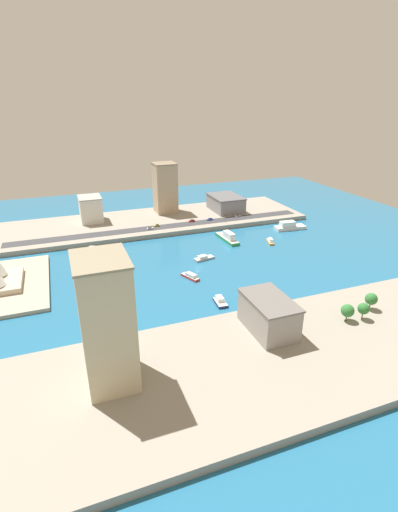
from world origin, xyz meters
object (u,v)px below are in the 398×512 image
ferry_white_commuter (289,226)px  traffic_light_waterfront (225,217)px  hatchback_blue (210,219)px  van_white (150,228)px  pickup_red (192,221)px  patrol_launch_navy (220,301)px  water_taxi_orange (270,241)px  carpark_squat_concrete (269,314)px  office_block_beige (107,323)px  yacht_sleek_gray (204,258)px  warehouse_low_gray (226,203)px  ferry_yellow_fast (91,255)px  sedan_silver (238,216)px  tugboat_red (190,276)px  apartment_midrise_tan (165,188)px  hotel_broad_white (91,209)px  ferry_green_doubledeck (228,237)px  taxi_yellow_cab (157,225)px

ferry_white_commuter → traffic_light_waterfront: traffic_light_waterfront is taller
hatchback_blue → van_white: bearing=95.4°
pickup_red → van_white: size_ratio=1.09×
patrol_launch_navy → water_taxi_orange: (65.63, -67.57, 0.13)m
patrol_launch_navy → van_white: (115.00, 7.64, 3.14)m
carpark_squat_concrete → van_white: (148.13, 15.28, -6.69)m
ferry_white_commuter → office_block_beige: office_block_beige is taller
yacht_sleek_gray → warehouse_low_gray: bearing=-32.0°
ferry_yellow_fast → traffic_light_waterfront: traffic_light_waterfront is taller
yacht_sleek_gray → van_white: (60.32, 20.12, 3.27)m
hatchback_blue → ferry_white_commuter: bearing=-121.9°
ferry_white_commuter → warehouse_low_gray: 63.58m
ferry_yellow_fast → sedan_silver: ferry_yellow_fast is taller
tugboat_red → ferry_yellow_fast: 70.91m
tugboat_red → apartment_midrise_tan: (124.13, -21.24, 23.13)m
apartment_midrise_tan → hotel_broad_white: bearing=93.9°
apartment_midrise_tan → van_white: apartment_midrise_tan is taller
ferry_green_doubledeck → warehouse_low_gray: warehouse_low_gray is taller
tugboat_red → ferry_green_doubledeck: bearing=-43.5°
patrol_launch_navy → ferry_yellow_fast: size_ratio=0.47×
office_block_beige → hatchback_blue: bearing=-32.7°
ferry_yellow_fast → carpark_squat_concrete: (-115.50, -62.37, 8.90)m
warehouse_low_gray → pickup_red: size_ratio=6.75×
ferry_green_doubledeck → apartment_midrise_tan: 82.73m
warehouse_low_gray → hatchback_blue: (-22.36, 23.83, -5.57)m
hotel_broad_white → ferry_yellow_fast: bearing=173.2°
taxi_yellow_cab → traffic_light_waterfront: bearing=-100.3°
water_taxi_orange → warehouse_low_gray: (76.58, 0.40, 8.63)m
ferry_yellow_fast → ferry_white_commuter: size_ratio=0.92×
water_taxi_orange → office_block_beige: (-106.28, 127.27, 25.68)m
warehouse_low_gray → pickup_red: bearing=118.4°
ferry_green_doubledeck → pickup_red: bearing=17.7°
office_block_beige → hotel_broad_white: bearing=-3.9°
sedan_silver → tugboat_red: bearing=140.4°
apartment_midrise_tan → hatchback_blue: (-36.54, -26.66, -20.03)m
ferry_white_commuter → taxi_yellow_cab: ferry_white_commuter is taller
carpark_squat_concrete → sedan_silver: 165.29m
ferry_yellow_fast → apartment_midrise_tan: size_ratio=0.58×
ferry_yellow_fast → ferry_green_doubledeck: 95.89m
ferry_white_commuter → warehouse_low_gray: bearing=28.1°
yacht_sleek_gray → apartment_midrise_tan: (101.71, -4.20, 23.34)m
office_block_beige → taxi_yellow_cab: 172.27m
taxi_yellow_cab → yacht_sleek_gray: bearing=-168.3°
van_white → hatchback_blue: bearing=-84.6°
tugboat_red → hotel_broad_white: bearing=19.3°
water_taxi_orange → office_block_beige: size_ratio=0.27×
pickup_red → traffic_light_waterfront: 26.82m
taxi_yellow_cab → van_white: taxi_yellow_cab is taller
tugboat_red → apartment_midrise_tan: bearing=-9.7°
carpark_squat_concrete → pickup_red: carpark_squat_concrete is taller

